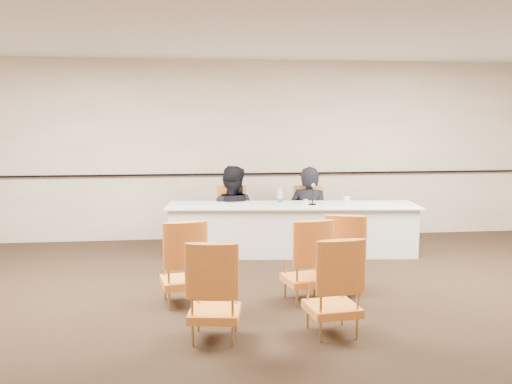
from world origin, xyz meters
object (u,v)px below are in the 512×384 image
Objects in this scene: drinking_glass at (306,203)px; water_bottle at (280,197)px; aud_chair_front_left at (183,261)px; coffee_cup at (347,201)px; aud_chair_back_mid at (332,285)px; panelist_second_chair at (231,217)px; panelist_second at (231,220)px; panel_table at (292,229)px; microphone at (312,195)px; aud_chair_back_left at (215,289)px; aud_chair_front_mid at (306,260)px; panelist_main_chair at (309,216)px; aud_chair_front_right at (345,253)px; panelist_main at (309,223)px.

water_bottle is at bearing 160.59° from drinking_glass.
drinking_glass is 0.11× the size of aud_chair_front_left.
coffee_cup is 3.16m from aud_chair_back_mid.
panelist_second_chair is at bearing 135.04° from water_bottle.
drinking_glass is (0.36, -0.13, -0.08)m from water_bottle.
panel_table is at bearing 162.28° from panelist_second.
aud_chair_front_left is (-0.75, -2.81, 0.06)m from panelist_second.
drinking_glass is at bearing 75.94° from aud_chair_back_mid.
panelist_second is 12.27× the size of coffee_cup.
microphone is at bearing 160.72° from coffee_cup.
aud_chair_back_mid is at bearing 9.21° from aud_chair_back_left.
aud_chair_front_mid is 1.45m from aud_chair_back_left.
water_bottle is 0.27× the size of aud_chair_back_mid.
panelist_second_chair is (-1.24, 0.13, 0.00)m from panelist_main_chair.
aud_chair_front_right is (0.46, -1.94, -0.40)m from water_bottle.
aud_chair_front_mid is (-0.55, -2.17, -0.43)m from microphone.
coffee_cup is at bearing -56.28° from panelist_main_chair.
coffee_cup is at bearing 64.19° from aud_chair_back_left.
coffee_cup is at bearing -2.95° from microphone.
panel_table is 0.65m from panelist_main_chair.
panelist_second_chair reaches higher than panel_table.
water_bottle reaches higher than aud_chair_back_left.
aud_chair_front_right is at bearing 62.16° from aud_chair_back_mid.
aud_chair_front_left is at bearing -141.26° from coffee_cup.
panelist_main reaches higher than microphone.
aud_chair_front_left is at bearing -131.68° from drinking_glass.
microphone is at bearing 72.16° from aud_chair_back_left.
panelist_main is at bearing 66.39° from aud_chair_front_mid.
panelist_main_chair is 3.34m from aud_chair_front_left.
panel_table is 3.94× the size of aud_chair_front_right.
microphone reaches higher than aud_chair_back_mid.
aud_chair_front_mid is (-0.63, -2.77, 0.00)m from panelist_main_chair.
aud_chair_back_left is (-1.69, -3.75, 0.00)m from panelist_main_chair.
drinking_glass is (1.04, -0.80, 0.32)m from panelist_second_chair.
aud_chair_front_mid is at bearing 85.67° from aud_chair_back_mid.
panel_table is 0.54m from water_bottle.
panelist_second_chair is at bearing 142.30° from drinking_glass.
aud_chair_back_mid is at bearing -87.80° from panel_table.
coffee_cup is at bearing -8.76° from drinking_glass.
drinking_glass is at bearing 171.24° from coffee_cup.
panelist_second is 1.36m from drinking_glass.
panel_table is at bearing 138.32° from drinking_glass.
panel_table is at bearing 115.25° from aud_chair_front_right.
aud_chair_back_mid is (0.05, -0.98, 0.00)m from aud_chair_front_mid.
drinking_glass is at bearing 73.36° from aud_chair_back_left.
coffee_cup is 3.66m from aud_chair_back_left.
panelist_main is 4.11m from aud_chair_back_left.
panelist_main is 1.92× the size of panelist_second_chair.
aud_chair_front_right is at bearing -106.23° from coffee_cup.
aud_chair_front_left is (-1.99, -2.68, 0.11)m from panelist_main.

